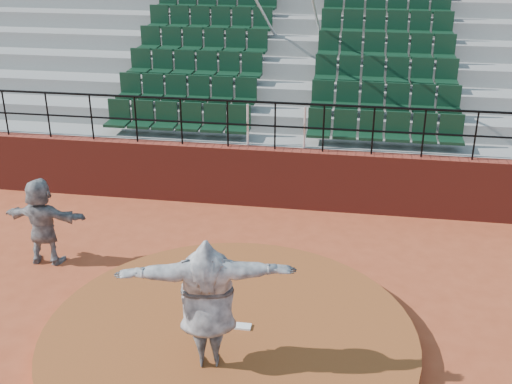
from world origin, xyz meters
The scene contains 8 objects.
ground centered at (0.00, 0.00, 0.00)m, with size 90.00×90.00×0.00m, color #AE4827.
pitchers_mound centered at (0.00, 0.00, 0.12)m, with size 5.50×5.50×0.25m, color brown.
pitching_rubber centered at (0.00, 0.15, 0.27)m, with size 0.60×0.15×0.03m, color white.
boundary_wall centered at (0.00, 5.00, 0.65)m, with size 24.00×0.30×1.30m, color maroon.
wall_railing centered at (0.00, 5.00, 2.03)m, with size 24.04×0.05×1.03m.
seating_deck centered at (0.00, 8.65, 1.44)m, with size 24.00×5.97×4.63m.
pitcher centered at (-0.14, -0.68, 1.19)m, with size 2.31×0.63×1.88m, color black.
fielder centered at (-3.77, 1.92, 0.81)m, with size 1.51×0.48×1.63m, color black.
Camera 1 is at (1.61, -7.58, 5.90)m, focal length 45.00 mm.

